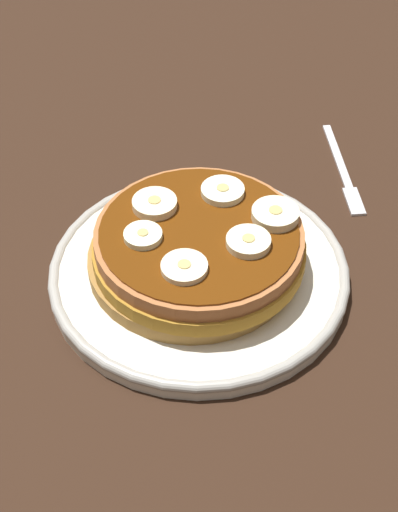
{
  "coord_description": "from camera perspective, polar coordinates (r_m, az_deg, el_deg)",
  "views": [
    {
      "loc": [
        15.99,
        -37.17,
        41.63
      ],
      "look_at": [
        0.0,
        0.0,
        2.42
      ],
      "focal_mm": 53.16,
      "sensor_mm": 36.0,
      "label": 1
    }
  ],
  "objects": [
    {
      "name": "plate",
      "position": [
        0.57,
        -0.0,
        -1.17
      ],
      "size": [
        22.74,
        22.74,
        1.47
      ],
      "color": "silver",
      "rests_on": "ground_plane"
    },
    {
      "name": "ground_plane",
      "position": [
        0.59,
        -0.0,
        -2.73
      ],
      "size": [
        140.0,
        140.0,
        3.0
      ],
      "primitive_type": "cube",
      "color": "black"
    },
    {
      "name": "banana_slice_0",
      "position": [
        0.56,
        -3.36,
        3.89
      ],
      "size": [
        3.35,
        3.35,
        0.89
      ],
      "color": "#FDE5B7",
      "rests_on": "pancake_stack"
    },
    {
      "name": "banana_slice_1",
      "position": [
        0.58,
        1.69,
        4.9
      ],
      "size": [
        3.31,
        3.31,
        0.77
      ],
      "color": "#EBECC5",
      "rests_on": "pancake_stack"
    },
    {
      "name": "banana_slice_5",
      "position": [
        0.56,
        5.75,
        3.1
      ],
      "size": [
        3.5,
        3.5,
        0.95
      ],
      "color": "#F4E9BD",
      "rests_on": "pancake_stack"
    },
    {
      "name": "banana_slice_4",
      "position": [
        0.54,
        -4.24,
        1.5
      ],
      "size": [
        2.78,
        2.78,
        0.73
      ],
      "color": "#EDF2C6",
      "rests_on": "pancake_stack"
    },
    {
      "name": "fork",
      "position": [
        0.69,
        10.84,
        6.21
      ],
      "size": [
        7.05,
        11.9,
        0.5
      ],
      "color": "silver",
      "rests_on": "ground_plane"
    },
    {
      "name": "banana_slice_3",
      "position": [
        0.53,
        3.59,
        0.77
      ],
      "size": [
        3.19,
        3.19,
        0.82
      ],
      "color": "#F4EBBE",
      "rests_on": "pancake_stack"
    },
    {
      "name": "pancake_stack",
      "position": [
        0.56,
        -0.13,
        0.62
      ],
      "size": [
        16.39,
        15.91,
        3.77
      ],
      "color": "olive",
      "rests_on": "plate"
    },
    {
      "name": "banana_slice_2",
      "position": [
        0.52,
        -1.11,
        -0.89
      ],
      "size": [
        3.25,
        3.25,
        0.7
      ],
      "color": "#F7E7BD",
      "rests_on": "pancake_stack"
    }
  ]
}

